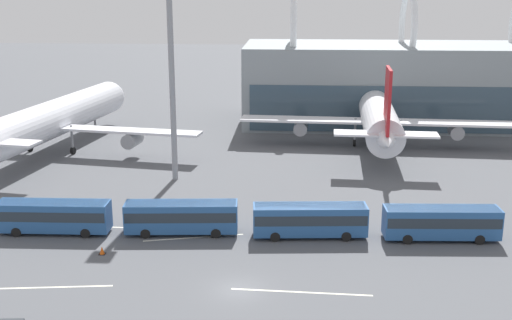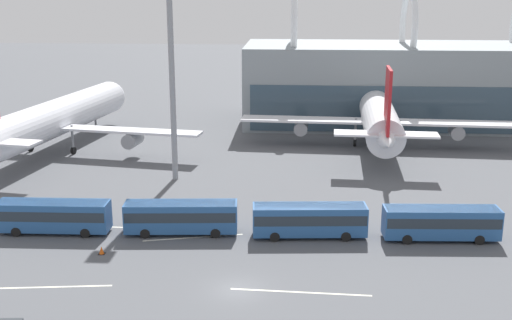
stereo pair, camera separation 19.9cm
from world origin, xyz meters
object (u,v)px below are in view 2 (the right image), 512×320
object	(u,v)px
shuttle_bus_2	(310,219)
shuttle_bus_3	(441,221)
floodlight_mast	(171,51)
airliner_at_gate_far	(378,114)
traffic_cone_0	(102,250)
shuttle_bus_1	(181,216)
airliner_at_gate_near	(53,119)
shuttle_bus_0	(54,215)

from	to	relation	value
shuttle_bus_2	shuttle_bus_3	distance (m)	13.10
floodlight_mast	airliner_at_gate_far	bearing A→B (deg)	34.92
traffic_cone_0	shuttle_bus_1	bearing A→B (deg)	39.79
shuttle_bus_2	airliner_at_gate_far	bearing A→B (deg)	69.39
traffic_cone_0	airliner_at_gate_far	bearing A→B (deg)	54.95
airliner_at_gate_near	shuttle_bus_1	world-z (taller)	airliner_at_gate_near
airliner_at_gate_near	traffic_cone_0	bearing A→B (deg)	-144.93
airliner_at_gate_near	shuttle_bus_1	xyz separation A→B (m)	(25.18, -31.81, -3.07)
shuttle_bus_3	floodlight_mast	world-z (taller)	floodlight_mast
shuttle_bus_0	shuttle_bus_1	world-z (taller)	same
shuttle_bus_2	floodlight_mast	bearing A→B (deg)	128.11
shuttle_bus_2	floodlight_mast	world-z (taller)	floodlight_mast
airliner_at_gate_near	shuttle_bus_2	bearing A→B (deg)	-121.00
shuttle_bus_1	shuttle_bus_3	world-z (taller)	same
airliner_at_gate_near	floodlight_mast	distance (m)	27.35
airliner_at_gate_far	shuttle_bus_1	distance (m)	45.80
airliner_at_gate_near	floodlight_mast	bearing A→B (deg)	-113.02
shuttle_bus_0	shuttle_bus_1	size ratio (longest dim) A/B	0.99
shuttle_bus_2	shuttle_bus_3	bearing A→B (deg)	-4.03
shuttle_bus_0	floodlight_mast	xyz separation A→B (m)	(8.94, 19.38, 14.72)
traffic_cone_0	floodlight_mast	bearing A→B (deg)	84.04
airliner_at_gate_near	traffic_cone_0	distance (m)	41.97
floodlight_mast	shuttle_bus_2	bearing A→B (deg)	-47.48
airliner_at_gate_near	airliner_at_gate_far	world-z (taller)	airliner_at_gate_near
airliner_at_gate_far	floodlight_mast	xyz separation A→B (m)	(-28.50, -19.90, 11.70)
shuttle_bus_0	shuttle_bus_2	world-z (taller)	same
shuttle_bus_1	floodlight_mast	xyz separation A→B (m)	(-4.15, 18.78, 14.72)
airliner_at_gate_far	shuttle_bus_2	world-z (taller)	airliner_at_gate_far
airliner_at_gate_near	shuttle_bus_3	xyz separation A→B (m)	(51.38, -31.76, -3.07)
floodlight_mast	traffic_cone_0	distance (m)	29.42
airliner_at_gate_far	traffic_cone_0	size ratio (longest dim) A/B	55.34
airliner_at_gate_far	traffic_cone_0	xyz separation A→B (m)	(-31.04, -44.25, -4.60)
airliner_at_gate_far	traffic_cone_0	distance (m)	54.25
shuttle_bus_0	traffic_cone_0	bearing A→B (deg)	-39.03
airliner_at_gate_far	shuttle_bus_3	bearing A→B (deg)	-174.19
airliner_at_gate_near	shuttle_bus_1	size ratio (longest dim) A/B	4.05
airliner_at_gate_far	shuttle_bus_2	distance (m)	40.42
airliner_at_gate_far	shuttle_bus_1	world-z (taller)	airliner_at_gate_far
airliner_at_gate_near	floodlight_mast	world-z (taller)	floodlight_mast
airliner_at_gate_far	shuttle_bus_1	bearing A→B (deg)	150.88
airliner_at_gate_near	shuttle_bus_0	world-z (taller)	airliner_at_gate_near
traffic_cone_0	airliner_at_gate_near	bearing A→B (deg)	116.32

